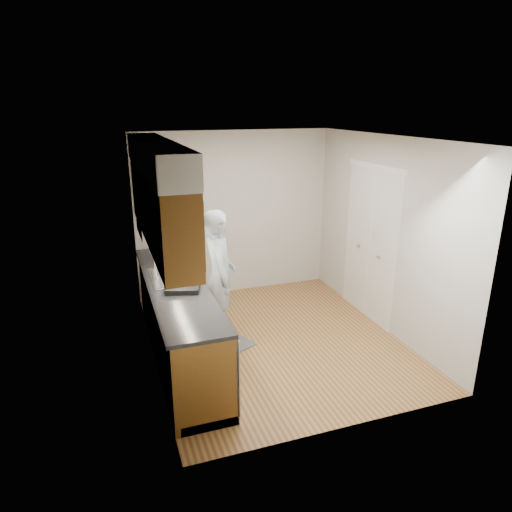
% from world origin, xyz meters
% --- Properties ---
extents(floor, '(3.50, 3.50, 0.00)m').
position_xyz_m(floor, '(0.00, 0.00, 0.00)').
color(floor, '#9C6D3B').
rests_on(floor, ground).
extents(ceiling, '(3.50, 3.50, 0.00)m').
position_xyz_m(ceiling, '(0.00, 0.00, 2.50)').
color(ceiling, white).
rests_on(ceiling, wall_left).
extents(wall_left, '(0.02, 3.50, 2.50)m').
position_xyz_m(wall_left, '(-1.50, 0.00, 1.25)').
color(wall_left, '#B5B4AA').
rests_on(wall_left, floor).
extents(wall_right, '(0.02, 3.50, 2.50)m').
position_xyz_m(wall_right, '(1.50, 0.00, 1.25)').
color(wall_right, '#B5B4AA').
rests_on(wall_right, floor).
extents(wall_back, '(3.00, 0.02, 2.50)m').
position_xyz_m(wall_back, '(0.00, 1.75, 1.25)').
color(wall_back, '#B5B4AA').
rests_on(wall_back, floor).
extents(counter, '(0.64, 2.80, 1.30)m').
position_xyz_m(counter, '(-1.20, -0.00, 0.49)').
color(counter, brown).
rests_on(counter, floor).
extents(upper_cabinets, '(0.47, 2.80, 1.21)m').
position_xyz_m(upper_cabinets, '(-1.33, 0.05, 1.95)').
color(upper_cabinets, brown).
rests_on(upper_cabinets, wall_left).
extents(closet_door, '(0.02, 1.22, 2.05)m').
position_xyz_m(closet_door, '(1.49, 0.30, 1.02)').
color(closet_door, white).
rests_on(closet_door, wall_right).
extents(floor_mat, '(0.78, 0.94, 0.02)m').
position_xyz_m(floor_mat, '(-0.64, 0.24, 0.01)').
color(floor_mat, '#5B5B5E').
rests_on(floor_mat, floor).
extents(person, '(0.53, 0.72, 1.90)m').
position_xyz_m(person, '(-0.64, 0.24, 0.97)').
color(person, '#98ACB8').
rests_on(person, floor_mat).
extents(soap_bottle_a, '(0.13, 0.13, 0.30)m').
position_xyz_m(soap_bottle_a, '(-1.27, 0.64, 1.09)').
color(soap_bottle_a, white).
rests_on(soap_bottle_a, counter).
extents(soap_bottle_b, '(0.12, 0.12, 0.20)m').
position_xyz_m(soap_bottle_b, '(-1.07, 0.77, 1.04)').
color(soap_bottle_b, white).
rests_on(soap_bottle_b, counter).
extents(soap_bottle_c, '(0.19, 0.19, 0.17)m').
position_xyz_m(soap_bottle_c, '(-1.24, 0.90, 1.03)').
color(soap_bottle_c, white).
rests_on(soap_bottle_c, counter).
extents(dish_rack, '(0.42, 0.38, 0.06)m').
position_xyz_m(dish_rack, '(-1.17, -0.24, 0.97)').
color(dish_rack, black).
rests_on(dish_rack, counter).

